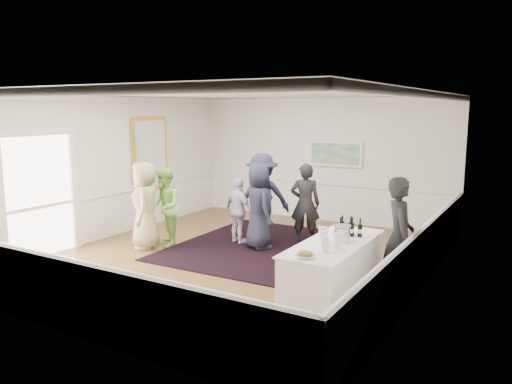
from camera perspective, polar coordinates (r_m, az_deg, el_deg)
The scene contains 23 objects.
floor at distance 9.97m, azimuth -1.93°, elevation -7.52°, with size 8.00×8.00×0.00m, color brown.
ceiling at distance 9.53m, azimuth -2.03°, elevation 11.19°, with size 7.00×8.00×0.02m, color white.
wall_left at distance 11.87m, azimuth -16.38°, elevation 2.75°, with size 0.02×8.00×3.20m, color white.
wall_right at distance 8.30m, azimuth 18.84°, elevation -0.16°, with size 0.02×8.00×3.20m, color white.
wall_back at distance 13.14m, azimuth 7.48°, elevation 3.68°, with size 7.00×0.02×3.20m, color white.
wall_front at distance 6.66m, azimuth -20.87°, elevation -2.57°, with size 7.00×0.02×3.20m, color white.
wainscoting at distance 9.83m, azimuth -1.94°, elevation -4.73°, with size 7.00×8.00×1.00m, color white, non-canonical shape.
mirror at distance 12.73m, azimuth -12.00°, elevation 4.27°, with size 0.05×1.25×1.85m.
doorway at distance 10.65m, azimuth -23.60°, elevation 0.61°, with size 0.10×1.78×2.56m.
landscape_painting at distance 12.93m, azimuth 9.03°, elevation 4.35°, with size 1.44×0.06×0.66m.
area_rug at distance 10.75m, azimuth 0.03°, elevation -6.18°, with size 3.12×4.10×0.02m, color black.
serving_table at distance 7.78m, azimuth 8.84°, elevation -8.99°, with size 0.87×2.30×0.93m.
bartender at distance 8.19m, azimuth 16.06°, elevation -4.86°, with size 0.69×0.45×1.88m, color black.
guest_tan at distance 10.69m, azimuth -12.57°, elevation -1.51°, with size 0.90×0.58×1.84m, color tan.
guest_green at distance 10.81m, azimuth -10.43°, elevation -1.70°, with size 0.82×0.64×1.69m, color #8DD254.
guest_lilac at distance 10.89m, azimuth -1.99°, elevation -2.13°, with size 0.85×0.35×1.44m, color silver.
guest_dark_a at distance 10.98m, azimuth 0.66°, elevation -0.67°, with size 1.26×0.73×1.96m, color #1C1D2E.
guest_dark_b at distance 10.86m, azimuth 5.64°, elevation -1.34°, with size 0.64×0.42×1.77m, color black.
guest_navy at distance 10.43m, azimuth 0.32°, elevation -1.67°, with size 0.88×0.57×1.79m, color #1C1D2E.
wine_bottles at distance 8.07m, azimuth 10.63°, elevation -3.81°, with size 0.40×0.23×0.31m.
juice_pitchers at distance 7.37m, azimuth 8.11°, elevation -5.30°, with size 0.45×0.60×0.24m.
ice_bucket at distance 7.71m, azimuth 9.85°, elevation -4.72°, with size 0.26×0.26×0.24m, color silver.
nut_bowl at distance 6.82m, azimuth 5.68°, elevation -7.20°, with size 0.26×0.26×0.08m.
Camera 1 is at (5.14, -8.02, 2.93)m, focal length 35.00 mm.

